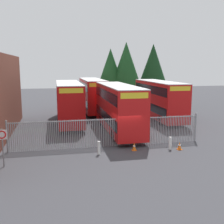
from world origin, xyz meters
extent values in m
plane|color=#3D3D42|center=(0.00, 8.00, 0.00)|extent=(100.00, 100.00, 0.00)
cylinder|color=gray|center=(-8.50, 0.00, 1.10)|extent=(0.06, 0.06, 2.20)
cylinder|color=gray|center=(-8.36, 0.00, 1.10)|extent=(0.06, 0.06, 2.20)
cylinder|color=gray|center=(-8.22, 0.00, 1.10)|extent=(0.06, 0.06, 2.20)
cylinder|color=gray|center=(-8.08, 0.00, 1.10)|extent=(0.06, 0.06, 2.20)
cylinder|color=gray|center=(-7.94, 0.00, 1.10)|extent=(0.06, 0.06, 2.20)
cylinder|color=gray|center=(-7.80, 0.00, 1.10)|extent=(0.06, 0.06, 2.20)
cylinder|color=gray|center=(-7.66, 0.00, 1.10)|extent=(0.06, 0.06, 2.20)
cylinder|color=gray|center=(-7.52, 0.00, 1.10)|extent=(0.06, 0.06, 2.20)
cylinder|color=gray|center=(-7.38, 0.00, 1.10)|extent=(0.06, 0.06, 2.20)
cylinder|color=gray|center=(-7.24, 0.00, 1.10)|extent=(0.06, 0.06, 2.20)
cylinder|color=gray|center=(-7.10, 0.00, 1.10)|extent=(0.06, 0.06, 2.20)
cylinder|color=gray|center=(-6.96, 0.00, 1.10)|extent=(0.06, 0.06, 2.20)
cylinder|color=gray|center=(-6.82, 0.00, 1.10)|extent=(0.06, 0.06, 2.20)
cylinder|color=gray|center=(-6.68, 0.00, 1.10)|extent=(0.06, 0.06, 2.20)
cylinder|color=gray|center=(-6.54, 0.00, 1.10)|extent=(0.06, 0.06, 2.20)
cylinder|color=gray|center=(-6.40, 0.00, 1.10)|extent=(0.06, 0.06, 2.20)
cylinder|color=gray|center=(-6.26, 0.00, 1.10)|extent=(0.06, 0.06, 2.20)
cylinder|color=gray|center=(-6.12, 0.00, 1.10)|extent=(0.06, 0.06, 2.20)
cylinder|color=gray|center=(-5.98, 0.00, 1.10)|extent=(0.06, 0.06, 2.20)
cylinder|color=gray|center=(-5.84, 0.00, 1.10)|extent=(0.06, 0.06, 2.20)
cylinder|color=gray|center=(-5.70, 0.00, 1.10)|extent=(0.06, 0.06, 2.20)
cylinder|color=gray|center=(-5.56, 0.00, 1.10)|extent=(0.06, 0.06, 2.20)
cylinder|color=gray|center=(-5.42, 0.00, 1.10)|extent=(0.06, 0.06, 2.20)
cylinder|color=gray|center=(-5.28, 0.00, 1.10)|extent=(0.06, 0.06, 2.20)
cylinder|color=gray|center=(-5.14, 0.00, 1.10)|extent=(0.06, 0.06, 2.20)
cylinder|color=gray|center=(-5.00, 0.00, 1.10)|extent=(0.06, 0.06, 2.20)
cylinder|color=gray|center=(-4.86, 0.00, 1.10)|extent=(0.06, 0.06, 2.20)
cylinder|color=gray|center=(-4.72, 0.00, 1.10)|extent=(0.06, 0.06, 2.20)
cylinder|color=gray|center=(-4.58, 0.00, 1.10)|extent=(0.06, 0.06, 2.20)
cylinder|color=gray|center=(-4.44, 0.00, 1.10)|extent=(0.06, 0.06, 2.20)
cylinder|color=gray|center=(-4.30, 0.00, 1.10)|extent=(0.06, 0.06, 2.20)
cylinder|color=gray|center=(-4.16, 0.00, 1.10)|extent=(0.06, 0.06, 2.20)
cylinder|color=gray|center=(-4.02, 0.00, 1.10)|extent=(0.06, 0.06, 2.20)
cylinder|color=gray|center=(-3.88, 0.00, 1.10)|extent=(0.06, 0.06, 2.20)
cylinder|color=gray|center=(-3.74, 0.00, 1.10)|extent=(0.06, 0.06, 2.20)
cylinder|color=gray|center=(-3.60, 0.00, 1.10)|extent=(0.06, 0.06, 2.20)
cylinder|color=gray|center=(-3.46, 0.00, 1.10)|extent=(0.06, 0.06, 2.20)
cylinder|color=gray|center=(-3.32, 0.00, 1.10)|extent=(0.06, 0.06, 2.20)
cylinder|color=gray|center=(-3.18, 0.00, 1.10)|extent=(0.06, 0.06, 2.20)
cylinder|color=gray|center=(-3.04, 0.00, 1.10)|extent=(0.06, 0.06, 2.20)
cylinder|color=gray|center=(-2.91, 0.00, 1.10)|extent=(0.06, 0.06, 2.20)
cylinder|color=gray|center=(-2.77, 0.00, 1.10)|extent=(0.06, 0.06, 2.20)
cylinder|color=gray|center=(-2.63, 0.00, 1.10)|extent=(0.06, 0.06, 2.20)
cylinder|color=gray|center=(-2.49, 0.00, 1.10)|extent=(0.06, 0.06, 2.20)
cylinder|color=gray|center=(-2.35, 0.00, 1.10)|extent=(0.06, 0.06, 2.20)
cylinder|color=gray|center=(-2.21, 0.00, 1.10)|extent=(0.06, 0.06, 2.20)
cylinder|color=gray|center=(-2.07, 0.00, 1.10)|extent=(0.06, 0.06, 2.20)
cylinder|color=gray|center=(-1.93, 0.00, 1.10)|extent=(0.06, 0.06, 2.20)
cylinder|color=gray|center=(-1.79, 0.00, 1.10)|extent=(0.06, 0.06, 2.20)
cylinder|color=gray|center=(-1.65, 0.00, 1.10)|extent=(0.06, 0.06, 2.20)
cylinder|color=gray|center=(-1.51, 0.00, 1.10)|extent=(0.06, 0.06, 2.20)
cylinder|color=gray|center=(-1.37, 0.00, 1.10)|extent=(0.06, 0.06, 2.20)
cylinder|color=gray|center=(-1.23, 0.00, 1.10)|extent=(0.06, 0.06, 2.20)
cylinder|color=gray|center=(-1.09, 0.00, 1.10)|extent=(0.06, 0.06, 2.20)
cylinder|color=gray|center=(-0.95, 0.00, 1.10)|extent=(0.06, 0.06, 2.20)
cylinder|color=gray|center=(-0.81, 0.00, 1.10)|extent=(0.06, 0.06, 2.20)
cylinder|color=gray|center=(-0.67, 0.00, 1.10)|extent=(0.06, 0.06, 2.20)
cylinder|color=gray|center=(-0.53, 0.00, 1.10)|extent=(0.06, 0.06, 2.20)
cylinder|color=gray|center=(-0.39, 0.00, 1.10)|extent=(0.06, 0.06, 2.20)
cylinder|color=gray|center=(-0.25, 0.00, 1.10)|extent=(0.06, 0.06, 2.20)
cylinder|color=gray|center=(-0.11, 0.00, 1.10)|extent=(0.06, 0.06, 2.20)
cylinder|color=gray|center=(0.03, 0.00, 1.10)|extent=(0.06, 0.06, 2.20)
cylinder|color=gray|center=(0.17, 0.00, 1.10)|extent=(0.06, 0.06, 2.20)
cylinder|color=gray|center=(0.31, 0.00, 1.10)|extent=(0.06, 0.06, 2.20)
cylinder|color=gray|center=(0.45, 0.00, 1.10)|extent=(0.06, 0.06, 2.20)
cylinder|color=gray|center=(0.59, 0.00, 1.10)|extent=(0.06, 0.06, 2.20)
cylinder|color=gray|center=(0.73, 0.00, 1.10)|extent=(0.06, 0.06, 2.20)
cylinder|color=gray|center=(0.87, 0.00, 1.10)|extent=(0.06, 0.06, 2.20)
cylinder|color=gray|center=(1.01, 0.00, 1.10)|extent=(0.06, 0.06, 2.20)
cylinder|color=gray|center=(1.15, 0.00, 1.10)|extent=(0.06, 0.06, 2.20)
cylinder|color=gray|center=(1.29, 0.00, 1.10)|extent=(0.06, 0.06, 2.20)
cylinder|color=gray|center=(1.43, 0.00, 1.10)|extent=(0.06, 0.06, 2.20)
cylinder|color=gray|center=(1.57, 0.00, 1.10)|extent=(0.06, 0.06, 2.20)
cylinder|color=gray|center=(1.71, 0.00, 1.10)|extent=(0.06, 0.06, 2.20)
cylinder|color=gray|center=(1.85, 0.00, 1.10)|extent=(0.06, 0.06, 2.20)
cylinder|color=gray|center=(1.99, 0.00, 1.10)|extent=(0.06, 0.06, 2.20)
cylinder|color=gray|center=(2.13, 0.00, 1.10)|extent=(0.06, 0.06, 2.20)
cylinder|color=gray|center=(2.27, 0.00, 1.10)|extent=(0.06, 0.06, 2.20)
cylinder|color=gray|center=(2.41, 0.00, 1.10)|extent=(0.06, 0.06, 2.20)
cylinder|color=gray|center=(2.55, 0.00, 1.10)|extent=(0.06, 0.06, 2.20)
cylinder|color=gray|center=(2.69, 0.00, 1.10)|extent=(0.06, 0.06, 2.20)
cylinder|color=gray|center=(2.83, 0.00, 1.10)|extent=(0.06, 0.06, 2.20)
cylinder|color=gray|center=(2.97, 0.00, 1.10)|extent=(0.06, 0.06, 2.20)
cylinder|color=gray|center=(3.11, 0.00, 1.10)|extent=(0.06, 0.06, 2.20)
cylinder|color=gray|center=(3.25, 0.00, 1.10)|extent=(0.06, 0.06, 2.20)
cylinder|color=gray|center=(3.39, 0.00, 1.10)|extent=(0.06, 0.06, 2.20)
cylinder|color=gray|center=(3.53, 0.00, 1.10)|extent=(0.06, 0.06, 2.20)
cylinder|color=gray|center=(3.67, 0.00, 1.10)|extent=(0.06, 0.06, 2.20)
cylinder|color=gray|center=(3.81, 0.00, 1.10)|extent=(0.06, 0.06, 2.20)
cylinder|color=gray|center=(3.95, 0.00, 1.10)|extent=(0.06, 0.06, 2.20)
cylinder|color=gray|center=(4.09, 0.00, 1.10)|extent=(0.06, 0.06, 2.20)
cylinder|color=gray|center=(4.23, 0.00, 1.10)|extent=(0.06, 0.06, 2.20)
cylinder|color=gray|center=(4.37, 0.00, 1.10)|extent=(0.06, 0.06, 2.20)
cylinder|color=gray|center=(4.51, 0.00, 1.10)|extent=(0.06, 0.06, 2.20)
cylinder|color=gray|center=(4.65, 0.00, 1.10)|extent=(0.06, 0.06, 2.20)
cylinder|color=gray|center=(4.79, 0.00, 1.10)|extent=(0.06, 0.06, 2.20)
cylinder|color=gray|center=(4.93, 0.00, 1.10)|extent=(0.06, 0.06, 2.20)
cylinder|color=gray|center=(5.07, 0.00, 1.10)|extent=(0.06, 0.06, 2.20)
cylinder|color=gray|center=(5.21, 0.00, 1.10)|extent=(0.06, 0.06, 2.20)
cylinder|color=gray|center=(5.35, 0.00, 1.10)|extent=(0.06, 0.06, 2.20)
cylinder|color=gray|center=(5.49, 0.00, 1.10)|extent=(0.06, 0.06, 2.20)
cylinder|color=gray|center=(5.63, 0.00, 1.10)|extent=(0.06, 0.06, 2.20)
cylinder|color=gray|center=(5.77, 0.00, 1.10)|extent=(0.06, 0.06, 2.20)
cylinder|color=gray|center=(5.91, 0.00, 1.10)|extent=(0.06, 0.06, 2.20)
cylinder|color=gray|center=(6.05, 0.00, 1.10)|extent=(0.06, 0.06, 2.20)
cylinder|color=gray|center=(6.18, 0.00, 1.10)|extent=(0.06, 0.06, 2.20)
cylinder|color=gray|center=(-1.16, 0.00, 2.12)|extent=(14.68, 0.07, 0.07)
cylinder|color=gray|center=(-8.50, 0.00, 1.18)|extent=(0.14, 0.14, 2.35)
cylinder|color=gray|center=(6.18, 0.00, 1.18)|extent=(0.14, 0.14, 2.35)
cube|color=red|center=(0.69, 4.57, 2.35)|extent=(2.50, 10.80, 4.00)
cube|color=black|center=(0.69, 4.57, 1.55)|extent=(2.54, 10.37, 0.90)
cube|color=black|center=(0.69, 4.57, 3.55)|extent=(2.54, 10.37, 0.90)
cube|color=yellow|center=(0.69, -0.78, 4.00)|extent=(2.12, 0.12, 0.44)
cube|color=silver|center=(0.69, 4.57, 4.38)|extent=(2.50, 10.80, 0.08)
cylinder|color=black|center=(-0.41, 1.22, 0.52)|extent=(0.30, 1.04, 1.04)
cylinder|color=black|center=(1.79, 1.22, 0.52)|extent=(0.30, 1.04, 1.04)
cylinder|color=black|center=(-0.41, 7.54, 0.52)|extent=(0.30, 1.04, 1.04)
cylinder|color=black|center=(1.79, 7.54, 0.52)|extent=(0.30, 1.04, 1.04)
cube|color=#B70C0C|center=(-3.63, 9.57, 2.35)|extent=(2.50, 10.80, 4.00)
cube|color=black|center=(-3.63, 9.57, 1.55)|extent=(2.54, 10.37, 0.90)
cube|color=black|center=(-3.63, 9.57, 3.55)|extent=(2.54, 10.37, 0.90)
cube|color=yellow|center=(-3.63, 4.22, 4.00)|extent=(2.12, 0.12, 0.44)
cube|color=silver|center=(-3.63, 9.57, 4.38)|extent=(2.50, 10.80, 0.08)
cylinder|color=black|center=(-4.73, 6.23, 0.52)|extent=(0.30, 1.04, 1.04)
cylinder|color=black|center=(-2.53, 6.23, 0.52)|extent=(0.30, 1.04, 1.04)
cylinder|color=black|center=(-4.73, 12.54, 0.52)|extent=(0.30, 1.04, 1.04)
cylinder|color=black|center=(-2.53, 12.54, 0.52)|extent=(0.30, 1.04, 1.04)
cube|color=red|center=(6.81, 9.74, 2.35)|extent=(2.50, 10.80, 4.00)
cube|color=black|center=(6.81, 9.74, 1.55)|extent=(2.54, 10.37, 0.90)
cube|color=black|center=(6.81, 9.74, 3.55)|extent=(2.54, 10.37, 0.90)
cube|color=yellow|center=(6.81, 4.39, 4.00)|extent=(2.12, 0.12, 0.44)
cube|color=silver|center=(6.81, 9.74, 4.38)|extent=(2.50, 10.80, 0.08)
cylinder|color=black|center=(5.71, 6.40, 0.52)|extent=(0.30, 1.04, 1.04)
cylinder|color=black|center=(7.91, 6.40, 0.52)|extent=(0.30, 1.04, 1.04)
cylinder|color=black|center=(5.71, 12.71, 0.52)|extent=(0.30, 1.04, 1.04)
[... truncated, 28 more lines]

